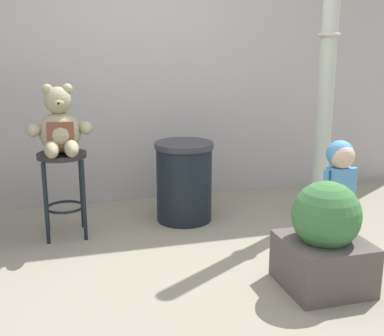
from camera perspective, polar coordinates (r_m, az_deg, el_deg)
ground_plane at (r=3.79m, az=0.09°, el=-11.45°), size 24.00×24.00×0.00m
building_wall at (r=5.29m, az=-5.84°, el=15.30°), size 6.37×0.30×3.48m
bar_stool_with_teddy at (r=4.38m, az=-14.44°, el=-0.93°), size 0.41×0.41×0.73m
teddy_bear at (r=4.27m, az=-14.78°, el=4.39°), size 0.54×0.48×0.57m
child_walking at (r=4.04m, az=16.47°, el=-0.48°), size 0.29×0.23×0.91m
trash_bin at (r=4.66m, az=-0.90°, el=-1.53°), size 0.54×0.54×0.74m
lamppost at (r=4.74m, az=14.92°, el=8.06°), size 0.35×0.35×2.93m
planter_with_shrub at (r=3.53m, az=14.84°, el=-7.90°), size 0.55×0.55×0.75m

